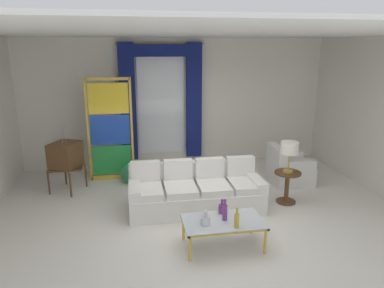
# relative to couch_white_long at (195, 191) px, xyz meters

# --- Properties ---
(ground_plane) EXTENTS (16.00, 16.00, 0.00)m
(ground_plane) POSITION_rel_couch_white_long_xyz_m (0.04, -0.41, -0.31)
(ground_plane) COLOR white
(wall_rear) EXTENTS (8.00, 0.12, 3.00)m
(wall_rear) POSITION_rel_couch_white_long_xyz_m (0.04, 2.65, 1.19)
(wall_rear) COLOR white
(wall_rear) RESTS_ON ground
(wall_right) EXTENTS (0.12, 7.00, 3.00)m
(wall_right) POSITION_rel_couch_white_long_xyz_m (3.70, 0.19, 1.19)
(wall_right) COLOR white
(wall_right) RESTS_ON ground
(ceiling_slab) EXTENTS (8.00, 7.60, 0.04)m
(ceiling_slab) POSITION_rel_couch_white_long_xyz_m (0.04, 0.39, 2.71)
(ceiling_slab) COLOR white
(curtained_window) EXTENTS (2.00, 0.17, 2.70)m
(curtained_window) POSITION_rel_couch_white_long_xyz_m (-0.34, 2.49, 1.44)
(curtained_window) COLOR white
(curtained_window) RESTS_ON ground
(couch_white_long) EXTENTS (2.35, 0.95, 0.86)m
(couch_white_long) POSITION_rel_couch_white_long_xyz_m (0.00, 0.00, 0.00)
(couch_white_long) COLOR white
(couch_white_long) RESTS_ON ground
(coffee_table) EXTENTS (1.15, 0.65, 0.41)m
(coffee_table) POSITION_rel_couch_white_long_xyz_m (0.15, -1.36, 0.07)
(coffee_table) COLOR silver
(coffee_table) RESTS_ON ground
(bottle_blue_decanter) EXTENTS (0.07, 0.07, 0.30)m
(bottle_blue_decanter) POSITION_rel_couch_white_long_xyz_m (0.27, -1.58, 0.22)
(bottle_blue_decanter) COLOR gold
(bottle_blue_decanter) RESTS_ON coffee_table
(bottle_crystal_tall) EXTENTS (0.13, 0.13, 0.23)m
(bottle_crystal_tall) POSITION_rel_couch_white_long_xyz_m (-0.13, -1.43, 0.18)
(bottle_crystal_tall) COLOR silver
(bottle_crystal_tall) RESTS_ON coffee_table
(bottle_amber_squat) EXTENTS (0.07, 0.07, 0.32)m
(bottle_amber_squat) POSITION_rel_couch_white_long_xyz_m (0.17, -1.34, 0.23)
(bottle_amber_squat) COLOR #753384
(bottle_amber_squat) RESTS_ON coffee_table
(bottle_ruby_flask) EXTENTS (0.11, 0.11, 0.23)m
(bottle_ruby_flask) POSITION_rel_couch_white_long_xyz_m (0.19, -1.12, 0.18)
(bottle_ruby_flask) COLOR #753384
(bottle_ruby_flask) RESTS_ON coffee_table
(vintage_tv) EXTENTS (0.71, 0.75, 1.35)m
(vintage_tv) POSITION_rel_couch_white_long_xyz_m (-2.37, 1.22, 0.42)
(vintage_tv) COLOR brown
(vintage_tv) RESTS_ON ground
(armchair_white) EXTENTS (0.87, 0.86, 0.80)m
(armchair_white) POSITION_rel_couch_white_long_xyz_m (2.16, 0.87, -0.02)
(armchair_white) COLOR white
(armchair_white) RESTS_ON ground
(stained_glass_divider) EXTENTS (0.95, 0.05, 2.20)m
(stained_glass_divider) POSITION_rel_couch_white_long_xyz_m (-1.51, 1.72, 0.75)
(stained_glass_divider) COLOR gold
(stained_glass_divider) RESTS_ON ground
(peacock_figurine) EXTENTS (0.44, 0.60, 0.50)m
(peacock_figurine) POSITION_rel_couch_white_long_xyz_m (-1.11, 1.32, -0.09)
(peacock_figurine) COLOR beige
(peacock_figurine) RESTS_ON ground
(round_side_table) EXTENTS (0.48, 0.48, 0.59)m
(round_side_table) POSITION_rel_couch_white_long_xyz_m (1.70, -0.09, 0.05)
(round_side_table) COLOR brown
(round_side_table) RESTS_ON ground
(table_lamp_brass) EXTENTS (0.32, 0.32, 0.57)m
(table_lamp_brass) POSITION_rel_couch_white_long_xyz_m (1.70, -0.09, 0.72)
(table_lamp_brass) COLOR #B29338
(table_lamp_brass) RESTS_ON round_side_table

